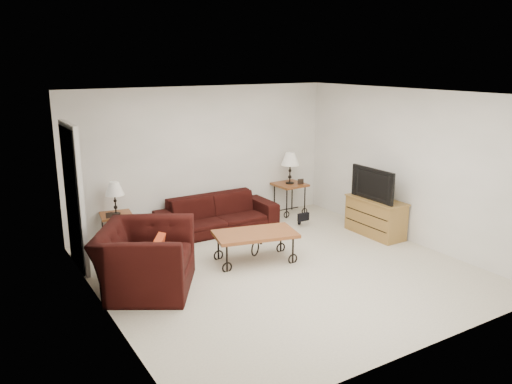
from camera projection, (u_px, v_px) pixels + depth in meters
ground at (281, 269)px, 7.35m from camera, size 5.00×5.00×0.00m
wall_back at (204, 157)px, 9.10m from camera, size 5.00×0.02×2.50m
wall_front at (426, 238)px, 4.97m from camera, size 5.00×0.02×2.50m
wall_left at (100, 213)px, 5.78m from camera, size 0.02×5.00×2.50m
wall_right at (409, 166)px, 8.29m from camera, size 0.02×5.00×2.50m
ceiling at (283, 94)px, 6.72m from camera, size 5.00×5.00×0.00m
doorway at (73, 199)px, 7.21m from camera, size 0.08×0.94×2.04m
sofa at (217, 214)px, 8.95m from camera, size 2.11×0.82×0.62m
side_table_left at (117, 230)px, 8.24m from camera, size 0.55×0.55×0.53m
side_table_right at (289, 199)px, 9.94m from camera, size 0.58×0.58×0.61m
lamp_left at (115, 198)px, 8.10m from camera, size 0.34×0.34×0.53m
lamp_right at (290, 168)px, 9.78m from camera, size 0.36×0.36×0.61m
photo_frame_left at (109, 215)px, 7.96m from camera, size 0.11×0.02×0.09m
photo_frame_right at (301, 182)px, 9.80m from camera, size 0.12×0.04×0.10m
coffee_table at (255, 247)px, 7.60m from camera, size 1.32×0.91×0.45m
armchair at (146, 259)px, 6.62m from camera, size 1.64×1.70×0.85m
throw_pillow at (158, 251)px, 6.63m from camera, size 0.28×0.38×0.38m
tv_stand at (375, 217)px, 8.73m from camera, size 0.44×1.06×0.64m
television at (377, 184)px, 8.57m from camera, size 0.12×0.95×0.55m
backpack at (299, 213)px, 9.28m from camera, size 0.42×0.38×0.45m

